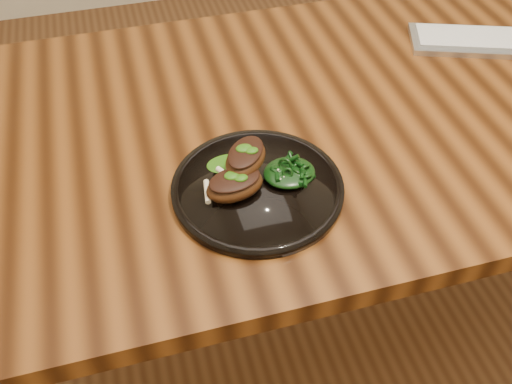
# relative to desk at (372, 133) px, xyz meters

# --- Properties ---
(desk) EXTENTS (1.60, 0.80, 0.75)m
(desk) POSITION_rel_desk_xyz_m (0.00, 0.00, 0.00)
(desk) COLOR black
(desk) RESTS_ON ground
(plate) EXTENTS (0.28, 0.28, 0.02)m
(plate) POSITION_rel_desk_xyz_m (-0.29, -0.17, 0.09)
(plate) COLOR black
(plate) RESTS_ON desk
(lamb_chop_front) EXTENTS (0.10, 0.08, 0.04)m
(lamb_chop_front) POSITION_rel_desk_xyz_m (-0.33, -0.18, 0.12)
(lamb_chop_front) COLOR #44220D
(lamb_chop_front) RESTS_ON plate
(lamb_chop_back) EXTENTS (0.10, 0.11, 0.04)m
(lamb_chop_back) POSITION_rel_desk_xyz_m (-0.30, -0.15, 0.14)
(lamb_chop_back) COLOR #44220D
(lamb_chop_back) RESTS_ON plate
(herb_smear) EXTENTS (0.07, 0.05, 0.00)m
(herb_smear) POSITION_rel_desk_xyz_m (-0.32, -0.12, 0.10)
(herb_smear) COLOR #1A4D08
(herb_smear) RESTS_ON plate
(greens_heap) EXTENTS (0.08, 0.08, 0.03)m
(greens_heap) POSITION_rel_desk_xyz_m (-0.23, -0.17, 0.11)
(greens_heap) COLOR black
(greens_heap) RESTS_ON plate
(keyboard) EXTENTS (0.40, 0.24, 0.02)m
(keyboard) POSITION_rel_desk_xyz_m (0.34, 0.11, 0.09)
(keyboard) COLOR #B4B5B8
(keyboard) RESTS_ON desk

